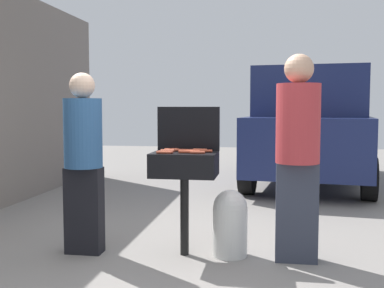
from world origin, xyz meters
name	(u,v)px	position (x,y,z in m)	size (l,w,h in m)	color
ground_plane	(161,258)	(0.00, 0.00, 0.00)	(24.00, 24.00, 0.00)	gray
bbq_grill	(184,168)	(0.19, 0.15, 0.81)	(0.60, 0.44, 0.96)	black
grill_lid_open	(188,129)	(0.19, 0.37, 1.17)	(0.60, 0.05, 0.42)	black
hot_dog_0	(193,151)	(0.27, 0.12, 0.97)	(0.03, 0.03, 0.13)	#AD4228
hot_dog_1	(164,152)	(0.03, -0.01, 0.97)	(0.03, 0.03, 0.13)	#B74C33
hot_dog_2	(185,150)	(0.19, 0.21, 0.97)	(0.03, 0.03, 0.13)	#B74C33
hot_dog_3	(168,151)	(0.03, 0.16, 0.97)	(0.03, 0.03, 0.13)	#C6593D
hot_dog_4	(166,152)	(0.04, 0.03, 0.97)	(0.03, 0.03, 0.13)	#C6593D
hot_dog_5	(173,150)	(0.06, 0.24, 0.97)	(0.03, 0.03, 0.13)	#B74C33
hot_dog_6	(199,150)	(0.32, 0.23, 0.97)	(0.03, 0.03, 0.13)	#B74C33
hot_dog_7	(197,152)	(0.33, 0.04, 0.97)	(0.03, 0.03, 0.13)	#B74C33
hot_dog_8	(186,152)	(0.22, 0.07, 0.97)	(0.03, 0.03, 0.13)	#AD4228
hot_dog_9	(200,150)	(0.32, 0.28, 0.97)	(0.03, 0.03, 0.13)	#C6593D
hot_dog_10	(205,151)	(0.38, 0.20, 0.97)	(0.03, 0.03, 0.13)	#AD4228
hot_dog_11	(171,150)	(0.04, 0.28, 0.97)	(0.03, 0.03, 0.13)	#B74C33
hot_dog_12	(191,151)	(0.25, 0.17, 0.97)	(0.03, 0.03, 0.13)	#AD4228
propane_tank	(230,222)	(0.62, 0.18, 0.32)	(0.32, 0.32, 0.62)	silver
person_left	(83,156)	(-0.75, 0.06, 0.92)	(0.36, 0.36, 1.70)	black
person_right	(298,150)	(1.21, 0.13, 1.00)	(0.39, 0.39, 1.84)	#333847
parked_minivan	(312,126)	(1.71, 4.70, 1.03)	(2.48, 4.61, 2.02)	navy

